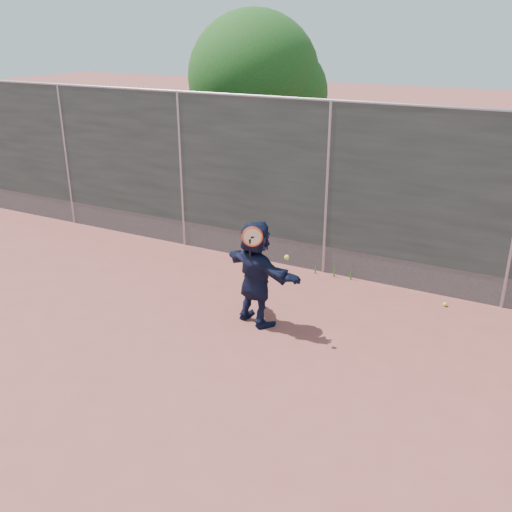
% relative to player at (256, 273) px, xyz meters
% --- Properties ---
extents(ground, '(80.00, 80.00, 0.00)m').
position_rel_player_xyz_m(ground, '(0.20, -1.27, -0.79)').
color(ground, '#9E4C42').
rests_on(ground, ground).
extents(player, '(1.54, 0.96, 1.58)m').
position_rel_player_xyz_m(player, '(0.00, 0.00, 0.00)').
color(player, black).
rests_on(player, ground).
extents(ball_ground, '(0.07, 0.07, 0.07)m').
position_rel_player_xyz_m(ball_ground, '(2.41, 1.83, -0.76)').
color(ball_ground, '#C8F837').
rests_on(ball_ground, ground).
extents(fence, '(20.00, 0.06, 3.03)m').
position_rel_player_xyz_m(fence, '(0.20, 2.23, 0.79)').
color(fence, '#38423D').
rests_on(fence, ground).
extents(swing_action, '(0.71, 0.16, 0.51)m').
position_rel_player_xyz_m(swing_action, '(0.10, -0.20, 0.59)').
color(swing_action, '#DE4214').
rests_on(swing_action, ground).
extents(tree_left, '(3.15, 3.00, 4.53)m').
position_rel_player_xyz_m(tree_left, '(-2.65, 5.28, 2.15)').
color(tree_left, '#382314').
rests_on(tree_left, ground).
extents(weed_clump, '(0.68, 0.07, 0.30)m').
position_rel_player_xyz_m(weed_clump, '(0.49, 2.11, -0.66)').
color(weed_clump, '#387226').
rests_on(weed_clump, ground).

